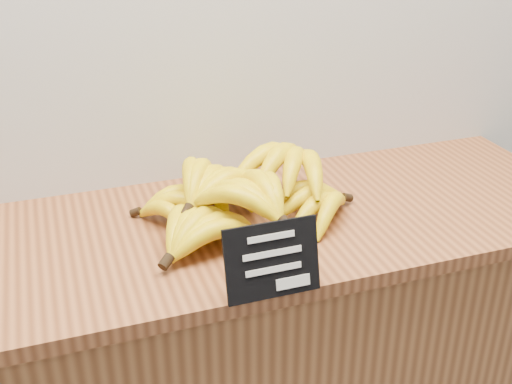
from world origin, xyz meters
name	(u,v)px	position (x,y,z in m)	size (l,w,h in m)	color
counter_top	(248,227)	(0.11, 2.75, 0.92)	(1.53, 0.54, 0.03)	brown
chalkboard_sign	(272,260)	(0.07, 2.49, 1.00)	(0.17, 0.01, 0.13)	black
banana_pile	(240,193)	(0.10, 2.76, 0.99)	(0.49, 0.38, 0.13)	yellow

